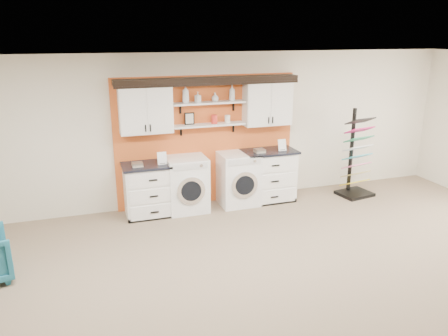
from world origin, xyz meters
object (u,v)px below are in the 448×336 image
object	(u,v)px
base_cabinet_right	(268,175)
sample_rack	(356,169)
dryer	(238,179)
base_cabinet_left	(151,189)
washer	(187,184)

from	to	relation	value
base_cabinet_right	sample_rack	size ratio (longest dim) A/B	0.59
base_cabinet_right	sample_rack	xyz separation A→B (m)	(1.76, -0.28, 0.04)
dryer	sample_rack	xyz separation A→B (m)	(2.37, -0.28, 0.05)
dryer	sample_rack	distance (m)	2.39
base_cabinet_left	sample_rack	xyz separation A→B (m)	(4.02, -0.28, 0.07)
sample_rack	dryer	bearing A→B (deg)	163.76
base_cabinet_right	dryer	xyz separation A→B (m)	(-0.61, -0.00, -0.00)
washer	dryer	bearing A→B (deg)	0.00
washer	sample_rack	distance (m)	3.38
base_cabinet_left	washer	size ratio (longest dim) A/B	0.96
washer	base_cabinet_right	bearing A→B (deg)	0.12
base_cabinet_left	base_cabinet_right	xyz separation A→B (m)	(2.26, -0.00, 0.03)
dryer	base_cabinet_left	bearing A→B (deg)	179.88
dryer	washer	bearing A→B (deg)	180.00
base_cabinet_right	base_cabinet_left	bearing A→B (deg)	180.00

